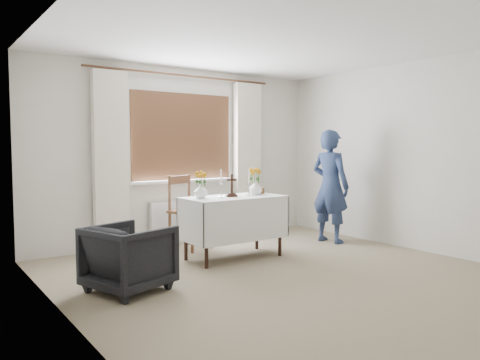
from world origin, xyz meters
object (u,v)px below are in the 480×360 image
at_px(altar_table, 234,227).
at_px(wooden_cross, 232,185).
at_px(wooden_chair, 190,212).
at_px(flower_vase_right, 255,188).
at_px(flower_vase_left, 201,191).
at_px(armchair, 129,258).
at_px(person, 330,186).

relative_size(altar_table, wooden_cross, 4.49).
bearing_deg(wooden_chair, flower_vase_right, -75.79).
height_order(wooden_cross, flower_vase_left, wooden_cross).
relative_size(wooden_cross, flower_vase_right, 1.55).
height_order(armchair, flower_vase_left, flower_vase_left).
bearing_deg(altar_table, flower_vase_left, 170.11).
xyz_separation_m(armchair, flower_vase_right, (1.90, 0.52, 0.53)).
xyz_separation_m(flower_vase_left, flower_vase_right, (0.76, -0.07, 0.00)).
bearing_deg(armchair, wooden_cross, -89.74).
bearing_deg(armchair, wooden_chair, -65.49).
bearing_deg(flower_vase_right, person, -0.09).
bearing_deg(wooden_chair, person, -42.08).
xyz_separation_m(wooden_chair, flower_vase_right, (0.51, -0.77, 0.36)).
relative_size(armchair, flower_vase_left, 4.12).
height_order(wooden_chair, person, person).
bearing_deg(person, armchair, 90.09).
relative_size(flower_vase_left, flower_vase_right, 0.95).
bearing_deg(flower_vase_left, armchair, -152.48).
xyz_separation_m(wooden_chair, armchair, (-1.39, -1.29, -0.18)).
xyz_separation_m(armchair, wooden_cross, (1.53, 0.52, 0.58)).
relative_size(wooden_chair, person, 0.61).
relative_size(wooden_chair, wooden_cross, 3.59).
distance_m(altar_table, wooden_chair, 0.80).
relative_size(person, flower_vase_left, 9.49).
xyz_separation_m(altar_table, armchair, (-1.56, -0.52, -0.06)).
bearing_deg(wooden_chair, armchair, -156.76).
bearing_deg(flower_vase_right, altar_table, -179.28).
distance_m(wooden_chair, flower_vase_left, 0.82).
bearing_deg(armchair, flower_vase_right, -92.98).
bearing_deg(armchair, flower_vase_left, -80.84).
xyz_separation_m(altar_table, flower_vase_left, (-0.43, 0.07, 0.47)).
xyz_separation_m(wooden_chair, person, (1.86, -0.77, 0.31)).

